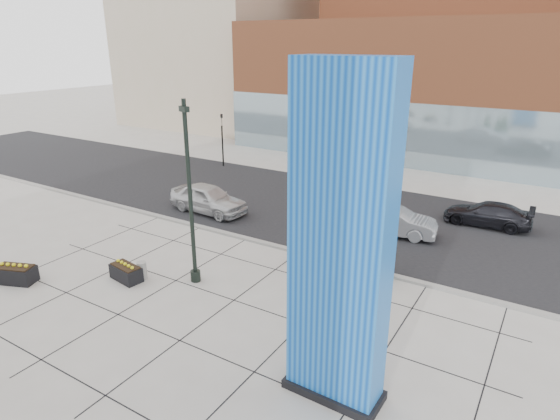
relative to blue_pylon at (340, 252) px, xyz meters
The scene contains 19 objects.
ground 8.54m from the blue_pylon, 150.94° to the left, with size 160.00×160.00×0.00m, color #9E9991.
street_asphalt 15.62m from the blue_pylon, 115.29° to the left, with size 80.00×12.00×0.02m, color black.
curb_edge 10.81m from the blue_pylon, 130.28° to the left, with size 80.00×0.30×0.12m, color gray.
tower_podium 31.05m from the blue_pylon, 100.03° to the left, with size 34.00×10.00×11.00m, color #A65530.
tower_glass_front 26.39m from the blue_pylon, 101.85° to the left, with size 34.00×0.60×5.00m, color #8CA5B2.
blue_pylon is the anchor object (origin of this frame).
lamp_post 8.36m from the blue_pylon, 158.77° to the left, with size 0.50×0.41×7.40m.
public_art_sculpture 8.00m from the blue_pylon, 118.05° to the left, with size 2.57×1.73×5.35m.
concrete_bollard 10.70m from the blue_pylon, 168.46° to the left, with size 0.39×0.39×0.75m, color gray.
overhead_street_sign 7.73m from the blue_pylon, 124.34° to the left, with size 2.00×0.48×4.25m.
round_planter_east 8.09m from the blue_pylon, 104.16° to the left, with size 0.90×0.90×2.25m.
round_planter_mid 7.94m from the blue_pylon, 99.90° to the left, with size 1.00×1.00×2.50m.
round_planter_west 8.39m from the blue_pylon, 112.14° to the left, with size 0.95×0.95×2.38m.
box_planter_north 11.08m from the blue_pylon, behind, with size 1.52×0.92×0.79m.
box_planter_south 14.50m from the blue_pylon, behind, with size 1.74×1.29×0.86m.
car_white_west 16.25m from the blue_pylon, 142.29° to the left, with size 1.93×4.80×1.63m, color silver.
car_silver_mid 12.82m from the blue_pylon, 101.47° to the left, with size 1.55×4.45×1.47m, color #A4A5AB.
car_dark_east 16.37m from the blue_pylon, 84.51° to the left, with size 1.80×4.42×1.28m, color black.
traffic_signal 26.22m from the blue_pylon, 134.76° to the left, with size 0.15×0.18×4.10m.
Camera 1 is at (10.68, -13.43, 9.36)m, focal length 30.00 mm.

